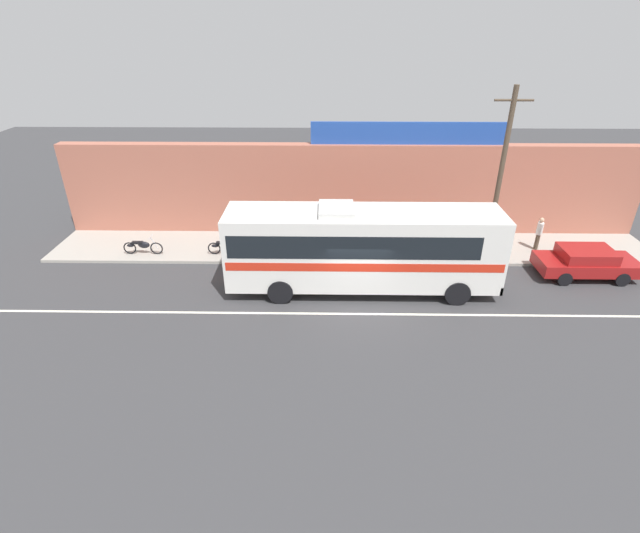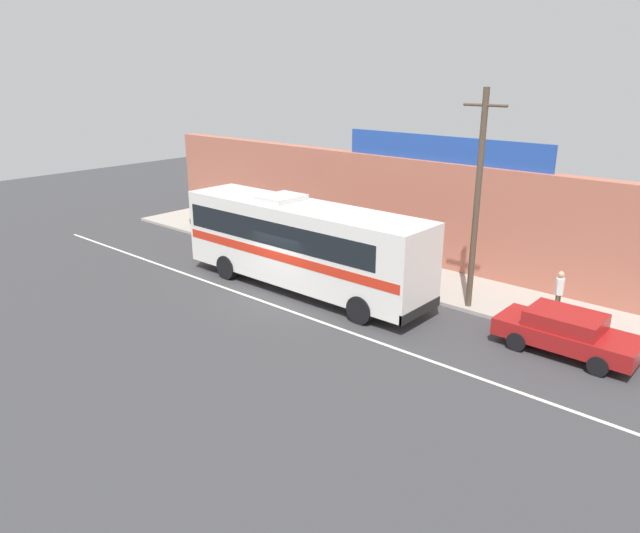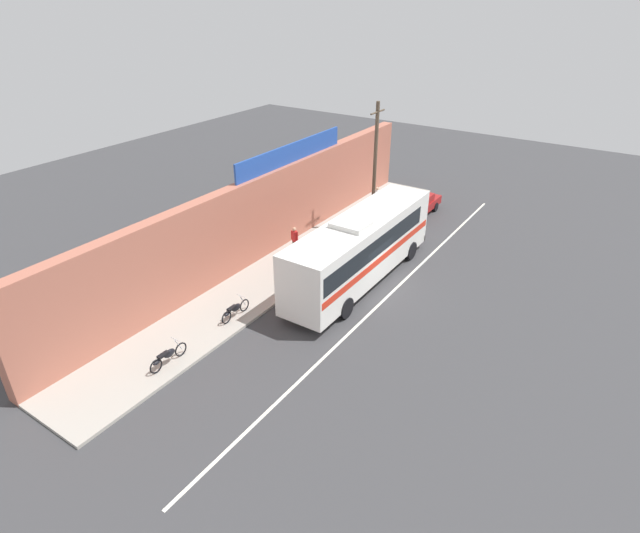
{
  "view_description": "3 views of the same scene",
  "coord_description": "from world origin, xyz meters",
  "px_view_note": "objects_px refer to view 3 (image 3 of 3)",
  "views": [
    {
      "loc": [
        -1.26,
        -16.58,
        10.45
      ],
      "look_at": [
        -1.55,
        1.31,
        1.01
      ],
      "focal_mm": 26.59,
      "sensor_mm": 36.0,
      "label": 1
    },
    {
      "loc": [
        15.71,
        -15.48,
        8.62
      ],
      "look_at": [
        1.6,
        0.69,
        1.43
      ],
      "focal_mm": 33.18,
      "sensor_mm": 36.0,
      "label": 2
    },
    {
      "loc": [
        -20.77,
        -10.24,
        13.7
      ],
      "look_at": [
        -2.07,
        2.18,
        1.59
      ],
      "focal_mm": 28.97,
      "sensor_mm": 36.0,
      "label": 3
    }
  ],
  "objects_px": {
    "motorcycle_purple": "(235,309)",
    "pedestrian_near_shop": "(377,197)",
    "utility_pole": "(375,166)",
    "intercity_bus": "(360,246)",
    "parked_car": "(417,204)",
    "pedestrian_far_right": "(295,238)",
    "motorcycle_blue": "(168,356)"
  },
  "relations": [
    {
      "from": "parked_car",
      "to": "pedestrian_near_shop",
      "type": "distance_m",
      "value": 2.81
    },
    {
      "from": "motorcycle_blue",
      "to": "pedestrian_near_shop",
      "type": "xyz_separation_m",
      "value": [
        19.47,
        0.82,
        0.56
      ]
    },
    {
      "from": "parked_car",
      "to": "motorcycle_purple",
      "type": "xyz_separation_m",
      "value": [
        -16.56,
        1.72,
        -0.17
      ]
    },
    {
      "from": "pedestrian_near_shop",
      "to": "motorcycle_blue",
      "type": "bearing_deg",
      "value": -177.59
    },
    {
      "from": "parked_car",
      "to": "utility_pole",
      "type": "bearing_deg",
      "value": 162.11
    },
    {
      "from": "utility_pole",
      "to": "pedestrian_near_shop",
      "type": "distance_m",
      "value": 4.38
    },
    {
      "from": "motorcycle_purple",
      "to": "pedestrian_near_shop",
      "type": "xyz_separation_m",
      "value": [
        15.37,
        0.79,
        0.56
      ]
    },
    {
      "from": "intercity_bus",
      "to": "pedestrian_near_shop",
      "type": "height_order",
      "value": "intercity_bus"
    },
    {
      "from": "parked_car",
      "to": "motorcycle_blue",
      "type": "height_order",
      "value": "parked_car"
    },
    {
      "from": "intercity_bus",
      "to": "parked_car",
      "type": "distance_m",
      "value": 10.4
    },
    {
      "from": "intercity_bus",
      "to": "pedestrian_near_shop",
      "type": "xyz_separation_m",
      "value": [
        9.04,
        3.8,
        -0.94
      ]
    },
    {
      "from": "parked_car",
      "to": "motorcycle_blue",
      "type": "relative_size",
      "value": 2.23
    },
    {
      "from": "pedestrian_far_right",
      "to": "parked_car",
      "type": "bearing_deg",
      "value": -19.02
    },
    {
      "from": "utility_pole",
      "to": "pedestrian_far_right",
      "type": "height_order",
      "value": "utility_pole"
    },
    {
      "from": "motorcycle_purple",
      "to": "pedestrian_near_shop",
      "type": "bearing_deg",
      "value": 2.93
    },
    {
      "from": "parked_car",
      "to": "utility_pole",
      "type": "relative_size",
      "value": 0.55
    },
    {
      "from": "intercity_bus",
      "to": "pedestrian_far_right",
      "type": "distance_m",
      "value": 4.75
    },
    {
      "from": "intercity_bus",
      "to": "motorcycle_blue",
      "type": "bearing_deg",
      "value": 164.09
    },
    {
      "from": "intercity_bus",
      "to": "motorcycle_purple",
      "type": "height_order",
      "value": "intercity_bus"
    },
    {
      "from": "motorcycle_purple",
      "to": "utility_pole",
      "type": "bearing_deg",
      "value": -1.91
    },
    {
      "from": "parked_car",
      "to": "utility_pole",
      "type": "distance_m",
      "value": 5.5
    },
    {
      "from": "utility_pole",
      "to": "motorcycle_purple",
      "type": "xyz_separation_m",
      "value": [
        -12.52,
        0.42,
        -3.67
      ]
    },
    {
      "from": "utility_pole",
      "to": "motorcycle_blue",
      "type": "xyz_separation_m",
      "value": [
        -16.62,
        0.38,
        -3.67
      ]
    },
    {
      "from": "pedestrian_near_shop",
      "to": "intercity_bus",
      "type": "bearing_deg",
      "value": -157.22
    },
    {
      "from": "parked_car",
      "to": "motorcycle_purple",
      "type": "distance_m",
      "value": 16.65
    },
    {
      "from": "utility_pole",
      "to": "motorcycle_purple",
      "type": "height_order",
      "value": "utility_pole"
    },
    {
      "from": "pedestrian_near_shop",
      "to": "motorcycle_purple",
      "type": "bearing_deg",
      "value": -177.07
    },
    {
      "from": "utility_pole",
      "to": "motorcycle_purple",
      "type": "relative_size",
      "value": 4.26
    },
    {
      "from": "pedestrian_far_right",
      "to": "utility_pole",
      "type": "bearing_deg",
      "value": -19.83
    },
    {
      "from": "motorcycle_purple",
      "to": "pedestrian_near_shop",
      "type": "relative_size",
      "value": 1.09
    },
    {
      "from": "parked_car",
      "to": "motorcycle_purple",
      "type": "bearing_deg",
      "value": 174.06
    },
    {
      "from": "pedestrian_far_right",
      "to": "intercity_bus",
      "type": "bearing_deg",
      "value": -97.25
    }
  ]
}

